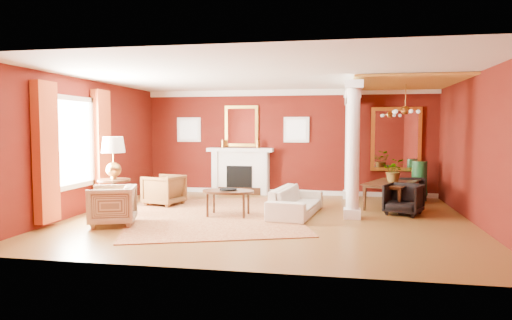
% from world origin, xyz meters
% --- Properties ---
extents(ground, '(8.00, 8.00, 0.00)m').
position_xyz_m(ground, '(0.00, 0.00, 0.00)').
color(ground, brown).
rests_on(ground, ground).
extents(room_shell, '(8.04, 7.04, 2.92)m').
position_xyz_m(room_shell, '(0.00, 0.00, 2.02)').
color(room_shell, '#53130B').
rests_on(room_shell, ground).
extents(fireplace, '(1.85, 0.42, 1.29)m').
position_xyz_m(fireplace, '(-1.30, 3.32, 0.65)').
color(fireplace, white).
rests_on(fireplace, ground).
extents(overmantel_mirror, '(0.95, 0.07, 1.15)m').
position_xyz_m(overmantel_mirror, '(-1.30, 3.45, 1.90)').
color(overmantel_mirror, '#EABC45').
rests_on(overmantel_mirror, fireplace).
extents(flank_window_left, '(0.70, 0.07, 0.70)m').
position_xyz_m(flank_window_left, '(-2.85, 3.46, 1.80)').
color(flank_window_left, white).
rests_on(flank_window_left, room_shell).
extents(flank_window_right, '(0.70, 0.07, 0.70)m').
position_xyz_m(flank_window_right, '(0.25, 3.46, 1.80)').
color(flank_window_right, white).
rests_on(flank_window_right, room_shell).
extents(left_window, '(0.21, 2.55, 2.60)m').
position_xyz_m(left_window, '(-3.89, -0.60, 1.42)').
color(left_window, white).
rests_on(left_window, room_shell).
extents(column_front, '(0.36, 0.36, 2.80)m').
position_xyz_m(column_front, '(1.70, 0.30, 1.43)').
color(column_front, white).
rests_on(column_front, ground).
extents(column_back, '(0.36, 0.36, 2.80)m').
position_xyz_m(column_back, '(1.70, 3.00, 1.43)').
color(column_back, white).
rests_on(column_back, ground).
extents(header_beam, '(0.30, 3.20, 0.32)m').
position_xyz_m(header_beam, '(1.70, 1.90, 2.62)').
color(header_beam, white).
rests_on(header_beam, column_front).
extents(amber_ceiling, '(2.30, 3.40, 0.04)m').
position_xyz_m(amber_ceiling, '(2.85, 1.75, 2.87)').
color(amber_ceiling, gold).
rests_on(amber_ceiling, room_shell).
extents(dining_mirror, '(1.30, 0.07, 1.70)m').
position_xyz_m(dining_mirror, '(2.90, 3.45, 1.55)').
color(dining_mirror, '#EABC45').
rests_on(dining_mirror, room_shell).
extents(chandelier, '(0.60, 0.62, 0.75)m').
position_xyz_m(chandelier, '(2.90, 1.80, 2.25)').
color(chandelier, '#AF7E37').
rests_on(chandelier, room_shell).
extents(crown_trim, '(8.00, 0.08, 0.16)m').
position_xyz_m(crown_trim, '(0.00, 3.46, 2.82)').
color(crown_trim, white).
rests_on(crown_trim, room_shell).
extents(base_trim, '(8.00, 0.08, 0.12)m').
position_xyz_m(base_trim, '(0.00, 3.46, 0.06)').
color(base_trim, white).
rests_on(base_trim, ground).
extents(rug, '(4.63, 5.31, 0.02)m').
position_xyz_m(rug, '(-1.20, 0.06, 0.01)').
color(rug, maroon).
rests_on(rug, ground).
extents(sofa, '(0.86, 2.07, 0.79)m').
position_xyz_m(sofa, '(0.54, 0.45, 0.39)').
color(sofa, white).
rests_on(sofa, ground).
extents(armchair_leopard, '(0.91, 0.94, 0.81)m').
position_xyz_m(armchair_leopard, '(-2.69, 1.10, 0.40)').
color(armchair_leopard, black).
rests_on(armchair_leopard, ground).
extents(armchair_stripe, '(0.98, 1.02, 0.83)m').
position_xyz_m(armchair_stripe, '(-2.80, -1.20, 0.42)').
color(armchair_stripe, tan).
rests_on(armchair_stripe, ground).
extents(coffee_table, '(1.09, 1.09, 0.55)m').
position_xyz_m(coffee_table, '(-0.84, 0.05, 0.50)').
color(coffee_table, black).
rests_on(coffee_table, ground).
extents(coffee_book, '(0.16, 0.11, 0.24)m').
position_xyz_m(coffee_book, '(-0.84, 0.08, 0.67)').
color(coffee_book, black).
rests_on(coffee_book, coffee_table).
extents(side_table, '(0.67, 0.67, 1.67)m').
position_xyz_m(side_table, '(-3.20, -0.35, 1.14)').
color(side_table, black).
rests_on(side_table, ground).
extents(dining_table, '(1.19, 1.78, 0.94)m').
position_xyz_m(dining_table, '(2.67, 1.80, 0.47)').
color(dining_table, black).
rests_on(dining_table, ground).
extents(dining_chair_near, '(0.91, 0.89, 0.73)m').
position_xyz_m(dining_chair_near, '(2.79, 0.91, 0.36)').
color(dining_chair_near, black).
rests_on(dining_chair_near, ground).
extents(dining_chair_far, '(0.75, 0.71, 0.70)m').
position_xyz_m(dining_chair_far, '(3.14, 2.75, 0.35)').
color(dining_chair_far, black).
rests_on(dining_chair_far, ground).
extents(green_urn, '(0.43, 0.43, 1.02)m').
position_xyz_m(green_urn, '(3.44, 3.00, 0.40)').
color(green_urn, '#154421').
rests_on(green_urn, ground).
extents(potted_plant, '(0.57, 0.62, 0.43)m').
position_xyz_m(potted_plant, '(2.68, 1.77, 1.16)').
color(potted_plant, '#26591E').
rests_on(potted_plant, dining_table).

